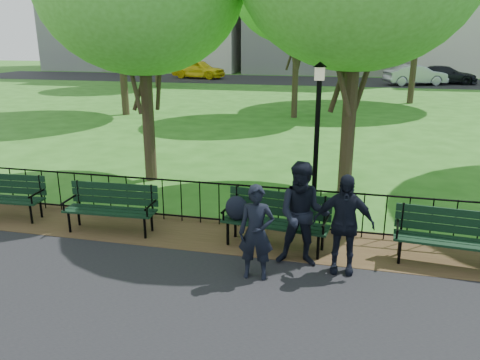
% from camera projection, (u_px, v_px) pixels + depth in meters
% --- Properties ---
extents(ground, '(120.00, 120.00, 0.00)m').
position_uv_depth(ground, '(271.00, 281.00, 7.32)').
color(ground, '#285C18').
extents(dirt_strip, '(60.00, 1.60, 0.01)m').
position_uv_depth(dirt_strip, '(284.00, 241.00, 8.71)').
color(dirt_strip, '#372A16').
rests_on(dirt_strip, ground).
extents(far_street, '(70.00, 9.00, 0.01)m').
position_uv_depth(far_street, '(340.00, 81.00, 39.87)').
color(far_street, black).
rests_on(far_street, ground).
extents(iron_fence, '(24.06, 0.06, 1.00)m').
position_uv_depth(iron_fence, '(289.00, 207.00, 9.03)').
color(iron_fence, black).
rests_on(iron_fence, ground).
extents(park_bench_main, '(1.96, 0.82, 1.08)m').
position_uv_depth(park_bench_main, '(261.00, 212.00, 8.36)').
color(park_bench_main, black).
rests_on(park_bench_main, ground).
extents(park_bench_left_a, '(1.81, 0.64, 1.01)m').
position_uv_depth(park_bench_left_a, '(112.00, 203.00, 9.06)').
color(park_bench_left_a, black).
rests_on(park_bench_left_a, ground).
extents(park_bench_left_b, '(1.77, 0.65, 0.99)m').
position_uv_depth(park_bench_left_b, '(4.00, 192.00, 9.74)').
color(park_bench_left_b, black).
rests_on(park_bench_left_b, ground).
extents(park_bench_right_a, '(1.83, 0.71, 1.02)m').
position_uv_depth(park_bench_right_a, '(451.00, 232.00, 7.70)').
color(park_bench_right_a, black).
rests_on(park_bench_right_a, ground).
extents(lamppost, '(0.29, 0.29, 3.18)m').
position_uv_depth(lamppost, '(317.00, 133.00, 9.75)').
color(lamppost, black).
rests_on(lamppost, ground).
extents(person_left, '(0.58, 0.40, 1.52)m').
position_uv_depth(person_left, '(256.00, 233.00, 7.20)').
color(person_left, black).
rests_on(person_left, asphalt_path).
extents(person_mid, '(0.87, 0.48, 1.76)m').
position_uv_depth(person_mid, '(303.00, 215.00, 7.58)').
color(person_mid, black).
rests_on(person_mid, asphalt_path).
extents(person_right, '(0.96, 0.40, 1.64)m').
position_uv_depth(person_right, '(343.00, 224.00, 7.38)').
color(person_right, black).
rests_on(person_right, asphalt_path).
extents(taxi, '(5.18, 2.89, 1.66)m').
position_uv_depth(taxi, '(198.00, 69.00, 42.30)').
color(taxi, yellow).
rests_on(taxi, far_street).
extents(sedan_silver, '(5.00, 3.11, 1.55)m').
position_uv_depth(sedan_silver, '(415.00, 75.00, 36.44)').
color(sedan_silver, '#A2A6AA').
rests_on(sedan_silver, far_street).
extents(sedan_dark, '(4.96, 2.32, 1.40)m').
position_uv_depth(sedan_dark, '(445.00, 75.00, 37.59)').
color(sedan_dark, black).
rests_on(sedan_dark, far_street).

